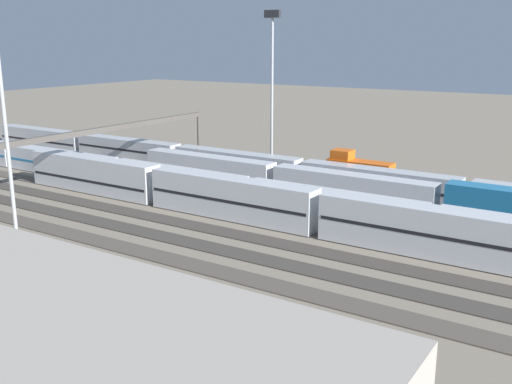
% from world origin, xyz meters
% --- Properties ---
extents(ground_plane, '(400.00, 400.00, 0.00)m').
position_xyz_m(ground_plane, '(0.00, 0.00, 0.00)').
color(ground_plane, '#756B5B').
extents(track_bed_0, '(140.00, 2.80, 0.12)m').
position_xyz_m(track_bed_0, '(0.00, -20.00, 0.06)').
color(track_bed_0, '#3D3833').
rests_on(track_bed_0, ground_plane).
extents(track_bed_1, '(140.00, 2.80, 0.12)m').
position_xyz_m(track_bed_1, '(0.00, -15.00, 0.06)').
color(track_bed_1, '#3D3833').
rests_on(track_bed_1, ground_plane).
extents(track_bed_2, '(140.00, 2.80, 0.12)m').
position_xyz_m(track_bed_2, '(0.00, -10.00, 0.06)').
color(track_bed_2, '#4C443D').
rests_on(track_bed_2, ground_plane).
extents(track_bed_3, '(140.00, 2.80, 0.12)m').
position_xyz_m(track_bed_3, '(0.00, -5.00, 0.06)').
color(track_bed_3, '#3D3833').
rests_on(track_bed_3, ground_plane).
extents(track_bed_4, '(140.00, 2.80, 0.12)m').
position_xyz_m(track_bed_4, '(0.00, 0.00, 0.06)').
color(track_bed_4, '#3D3833').
rests_on(track_bed_4, ground_plane).
extents(track_bed_5, '(140.00, 2.80, 0.12)m').
position_xyz_m(track_bed_5, '(0.00, 5.00, 0.06)').
color(track_bed_5, '#4C443D').
rests_on(track_bed_5, ground_plane).
extents(track_bed_6, '(140.00, 2.80, 0.12)m').
position_xyz_m(track_bed_6, '(0.00, 10.00, 0.06)').
color(track_bed_6, '#3D3833').
rests_on(track_bed_6, ground_plane).
extents(track_bed_7, '(140.00, 2.80, 0.12)m').
position_xyz_m(track_bed_7, '(0.00, 15.00, 0.06)').
color(track_bed_7, '#3D3833').
rests_on(track_bed_7, ground_plane).
extents(track_bed_8, '(140.00, 2.80, 0.12)m').
position_xyz_m(track_bed_8, '(0.00, 20.00, 0.06)').
color(track_bed_8, '#4C443D').
rests_on(track_bed_8, ground_plane).
extents(train_on_track_5, '(95.60, 3.06, 5.00)m').
position_xyz_m(train_on_track_5, '(-10.26, 5.00, 2.60)').
color(train_on_track_5, silver).
rests_on(train_on_track_5, ground_plane).
extents(train_on_track_4, '(139.00, 3.06, 4.40)m').
position_xyz_m(train_on_track_4, '(5.01, 0.00, 2.05)').
color(train_on_track_4, black).
rests_on(train_on_track_4, ground_plane).
extents(train_on_track_1, '(139.00, 3.06, 4.40)m').
position_xyz_m(train_on_track_1, '(5.02, -15.00, 2.06)').
color(train_on_track_1, black).
rests_on(train_on_track_1, ground_plane).
extents(train_on_track_0, '(10.00, 3.00, 5.00)m').
position_xyz_m(train_on_track_0, '(-4.12, -20.00, 2.16)').
color(train_on_track_0, '#D85914').
rests_on(train_on_track_0, ground_plane).
extents(train_on_track_2, '(66.40, 3.00, 4.40)m').
position_xyz_m(train_on_track_2, '(-5.91, -10.00, 2.11)').
color(train_on_track_2, '#1E6B9E').
rests_on(train_on_track_2, ground_plane).
extents(light_mast_0, '(2.80, 0.70, 26.10)m').
position_xyz_m(light_mast_0, '(13.16, -23.01, 16.73)').
color(light_mast_0, '#9EA0A5').
rests_on(light_mast_0, ground_plane).
extents(signal_gantry, '(0.70, 45.00, 8.80)m').
position_xyz_m(signal_gantry, '(28.22, 0.00, 7.80)').
color(signal_gantry, '#4C4742').
rests_on(signal_gantry, ground_plane).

